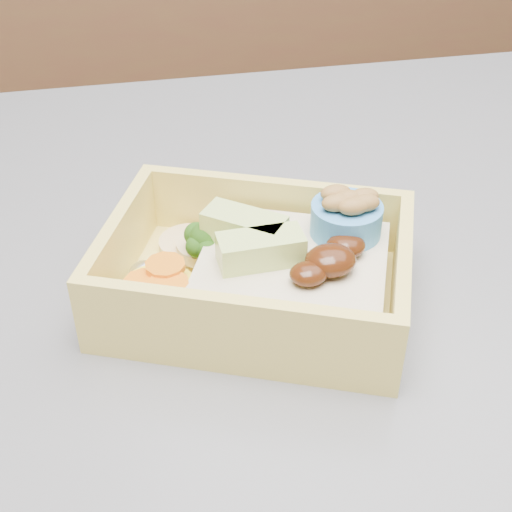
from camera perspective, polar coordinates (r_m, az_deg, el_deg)
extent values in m
cube|color=brown|center=(1.73, -2.65, 11.07)|extent=(3.20, 0.60, 0.90)
cube|color=#E5CE5E|center=(0.42, 0.00, -3.21)|extent=(0.21, 0.18, 0.01)
cube|color=#E5CE5E|center=(0.45, 1.41, 3.81)|extent=(0.16, 0.07, 0.04)
cube|color=#E5CE5E|center=(0.36, -1.76, -5.97)|extent=(0.16, 0.07, 0.04)
cube|color=#E5CE5E|center=(0.40, 11.50, -1.87)|extent=(0.05, 0.10, 0.04)
cube|color=#E5CE5E|center=(0.43, -10.82, 0.74)|extent=(0.05, 0.10, 0.04)
cube|color=tan|center=(0.41, 2.88, -1.72)|extent=(0.13, 0.13, 0.03)
ellipsoid|color=#361608|center=(0.39, 5.99, -0.34)|extent=(0.04, 0.03, 0.02)
ellipsoid|color=#361608|center=(0.40, 7.18, 0.81)|extent=(0.03, 0.03, 0.01)
ellipsoid|color=#361608|center=(0.38, 4.22, -1.42)|extent=(0.03, 0.02, 0.01)
cube|color=#BFDB72|center=(0.39, 0.38, 0.56)|extent=(0.05, 0.02, 0.02)
cube|color=#BFDB72|center=(0.41, -0.95, 2.30)|extent=(0.05, 0.05, 0.02)
cylinder|color=#7BAC5C|center=(0.43, -4.00, -0.38)|extent=(0.01, 0.01, 0.02)
sphere|color=#234E11|center=(0.42, -4.10, 1.47)|extent=(0.02, 0.02, 0.02)
sphere|color=#234E11|center=(0.42, -2.96, 1.44)|extent=(0.02, 0.02, 0.02)
sphere|color=#234E11|center=(0.43, -4.79, 1.72)|extent=(0.02, 0.02, 0.02)
sphere|color=#234E11|center=(0.42, -3.93, 0.59)|extent=(0.01, 0.01, 0.01)
sphere|color=#234E11|center=(0.42, -4.77, 0.77)|extent=(0.01, 0.01, 0.01)
sphere|color=#234E11|center=(0.43, -3.80, 1.81)|extent=(0.01, 0.01, 0.01)
cylinder|color=yellow|center=(0.40, -7.70, -3.41)|extent=(0.04, 0.04, 0.02)
cylinder|color=orange|center=(0.40, -7.71, -1.90)|extent=(0.02, 0.02, 0.00)
cylinder|color=orange|center=(0.39, -8.94, -2.15)|extent=(0.02, 0.02, 0.00)
cylinder|color=orange|center=(0.39, -7.02, -2.28)|extent=(0.02, 0.02, 0.00)
cylinder|color=orange|center=(0.40, -7.28, -0.79)|extent=(0.02, 0.02, 0.00)
cylinder|color=tan|center=(0.45, -5.37, 0.89)|extent=(0.04, 0.04, 0.01)
cylinder|color=tan|center=(0.44, -3.94, 0.78)|extent=(0.04, 0.04, 0.01)
ellipsoid|color=white|center=(0.45, -1.41, 1.56)|extent=(0.02, 0.02, 0.02)
ellipsoid|color=white|center=(0.42, -8.90, -1.56)|extent=(0.02, 0.02, 0.02)
cylinder|color=#3E8AD5|center=(0.42, 7.22, 2.92)|extent=(0.04, 0.04, 0.02)
ellipsoid|color=brown|center=(0.41, 7.38, 4.58)|extent=(0.02, 0.02, 0.01)
ellipsoid|color=brown|center=(0.41, 8.60, 4.72)|extent=(0.02, 0.02, 0.01)
ellipsoid|color=brown|center=(0.42, 6.39, 5.03)|extent=(0.02, 0.02, 0.01)
ellipsoid|color=brown|center=(0.41, 7.81, 3.96)|extent=(0.02, 0.02, 0.01)
ellipsoid|color=brown|center=(0.41, 6.50, 4.25)|extent=(0.02, 0.02, 0.01)
ellipsoid|color=brown|center=(0.41, 8.67, 4.22)|extent=(0.02, 0.02, 0.01)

